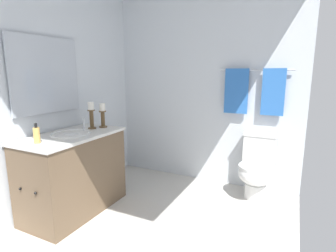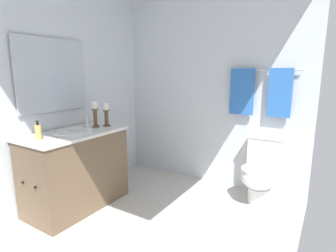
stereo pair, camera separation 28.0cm
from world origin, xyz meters
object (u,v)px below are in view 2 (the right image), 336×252
at_px(candle_holder_short, 95,113).
at_px(soap_bottle, 38,132).
at_px(towel_near_vanity, 242,92).
at_px(mirror, 52,75).
at_px(towel_bar, 262,70).
at_px(toilet, 261,171).
at_px(towel_center, 280,93).
at_px(vanity_cabinet, 76,170).
at_px(sink_basin, 74,135).
at_px(candle_holder_tall, 106,114).

distance_m(candle_holder_short, soap_bottle, 0.70).
height_order(soap_bottle, towel_near_vanity, towel_near_vanity).
distance_m(mirror, towel_bar, 2.30).
relative_size(toilet, towel_center, 1.39).
relative_size(vanity_cabinet, sink_basin, 2.68).
bearing_deg(soap_bottle, candle_holder_short, 89.67).
bearing_deg(candle_holder_tall, candle_holder_short, -119.02).
height_order(towel_near_vanity, towel_center, same).
height_order(towel_bar, towel_center, towel_center).
distance_m(soap_bottle, toilet, 2.34).
xyz_separation_m(toilet, towel_center, (0.10, 0.20, 0.87)).
xyz_separation_m(sink_basin, towel_near_vanity, (1.36, 1.35, 0.43)).
height_order(sink_basin, soap_bottle, soap_bottle).
bearing_deg(towel_bar, towel_near_vanity, -175.09).
relative_size(towel_bar, towel_near_vanity, 1.55).
height_order(candle_holder_short, towel_center, towel_center).
height_order(sink_basin, towel_near_vanity, towel_near_vanity).
relative_size(candle_holder_tall, towel_center, 0.51).
bearing_deg(mirror, candle_holder_short, 47.41).
height_order(mirror, candle_holder_tall, mirror).
relative_size(toilet, towel_bar, 0.89).
bearing_deg(towel_bar, vanity_cabinet, -139.00).
distance_m(vanity_cabinet, candle_holder_tall, 0.70).
relative_size(candle_holder_short, toilet, 0.40).
bearing_deg(mirror, towel_near_vanity, 39.39).
height_order(sink_basin, toilet, sink_basin).
bearing_deg(toilet, towel_center, 64.16).
relative_size(mirror, towel_center, 1.51).
xyz_separation_m(sink_basin, towel_bar, (1.57, 1.36, 0.68)).
relative_size(mirror, candle_holder_short, 2.74).
bearing_deg(candle_holder_tall, towel_bar, 32.12).
height_order(vanity_cabinet, candle_holder_short, candle_holder_short).
bearing_deg(vanity_cabinet, candle_holder_short, 89.62).
xyz_separation_m(sink_basin, soap_bottle, (-0.00, -0.39, 0.11)).
bearing_deg(candle_holder_short, towel_near_vanity, 37.44).
bearing_deg(sink_basin, mirror, -179.80).
distance_m(vanity_cabinet, towel_center, 2.38).
bearing_deg(toilet, towel_bar, 116.49).
relative_size(candle_holder_short, towel_center, 0.55).
bearing_deg(toilet, sink_basin, -145.81).
bearing_deg(towel_near_vanity, vanity_cabinet, -135.29).
height_order(mirror, candle_holder_short, mirror).
height_order(mirror, towel_bar, mirror).
bearing_deg(vanity_cabinet, towel_bar, 41.00).
xyz_separation_m(vanity_cabinet, toilet, (1.68, 1.14, -0.05)).
distance_m(mirror, soap_bottle, 0.70).
xyz_separation_m(candle_holder_tall, soap_bottle, (-0.07, -0.81, -0.07)).
bearing_deg(towel_near_vanity, candle_holder_short, -142.56).
height_order(candle_holder_short, towel_bar, towel_bar).
height_order(vanity_cabinet, mirror, mirror).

